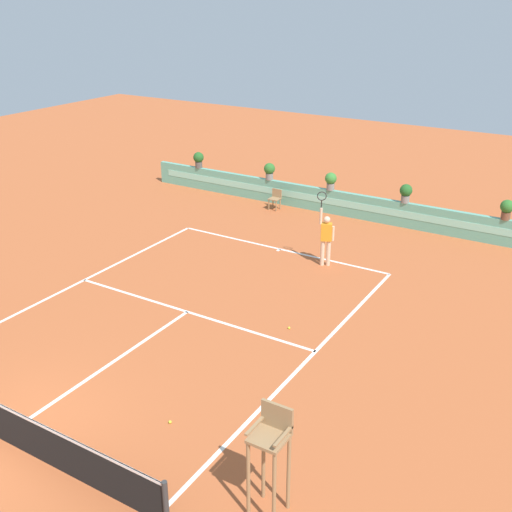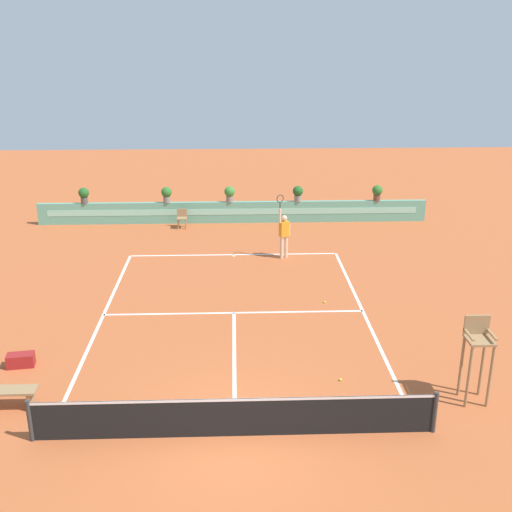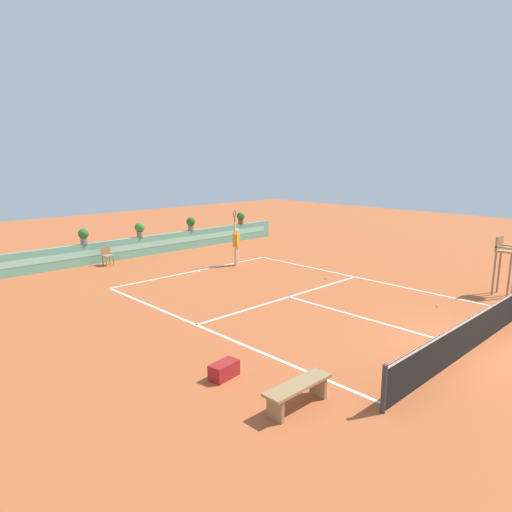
{
  "view_description": "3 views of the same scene",
  "coord_description": "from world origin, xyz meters",
  "px_view_note": "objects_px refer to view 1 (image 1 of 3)",
  "views": [
    {
      "loc": [
        9.84,
        -6.0,
        8.53
      ],
      "look_at": [
        0.79,
        8.93,
        1.0
      ],
      "focal_mm": 43.32,
      "sensor_mm": 36.0,
      "label": 1
    },
    {
      "loc": [
        0.05,
        -11.58,
        8.37
      ],
      "look_at": [
        0.79,
        8.93,
        1.0
      ],
      "focal_mm": 43.71,
      "sensor_mm": 36.0,
      "label": 2
    },
    {
      "loc": [
        -11.76,
        -4.09,
        4.79
      ],
      "look_at": [
        0.79,
        8.93,
        1.0
      ],
      "focal_mm": 32.11,
      "sensor_mm": 36.0,
      "label": 3
    }
  ],
  "objects_px": {
    "tennis_ball_mid_court": "(289,328)",
    "potted_plant_far_left": "(199,159)",
    "umpire_chair": "(271,449)",
    "tennis_ball_near_baseline": "(170,422)",
    "tennis_player": "(326,236)",
    "potted_plant_right": "(406,192)",
    "ball_kid_chair": "(275,198)",
    "potted_plant_centre": "(331,180)",
    "potted_plant_left": "(269,170)",
    "potted_plant_far_right": "(507,208)"
  },
  "relations": [
    {
      "from": "ball_kid_chair",
      "to": "tennis_ball_mid_court",
      "type": "xyz_separation_m",
      "value": [
        5.31,
        -8.6,
        -0.44
      ]
    },
    {
      "from": "ball_kid_chair",
      "to": "potted_plant_right",
      "type": "height_order",
      "value": "potted_plant_right"
    },
    {
      "from": "potted_plant_centre",
      "to": "potted_plant_left",
      "type": "xyz_separation_m",
      "value": [
        -2.89,
        0.0,
        0.0
      ]
    },
    {
      "from": "potted_plant_left",
      "to": "potted_plant_far_right",
      "type": "distance_m",
      "value": 9.75
    },
    {
      "from": "tennis_player",
      "to": "tennis_ball_mid_court",
      "type": "xyz_separation_m",
      "value": [
        1.01,
        -4.4,
        -1.02
      ]
    },
    {
      "from": "umpire_chair",
      "to": "tennis_ball_mid_court",
      "type": "xyz_separation_m",
      "value": [
        -2.74,
        5.8,
        -1.31
      ]
    },
    {
      "from": "potted_plant_far_left",
      "to": "tennis_player",
      "type": "bearing_deg",
      "value": -29.32
    },
    {
      "from": "potted_plant_far_right",
      "to": "tennis_ball_near_baseline",
      "type": "bearing_deg",
      "value": -105.7
    },
    {
      "from": "umpire_chair",
      "to": "tennis_ball_near_baseline",
      "type": "distance_m",
      "value": 3.42
    },
    {
      "from": "tennis_player",
      "to": "umpire_chair",
      "type": "bearing_deg",
      "value": -69.76
    },
    {
      "from": "umpire_chair",
      "to": "potted_plant_left",
      "type": "xyz_separation_m",
      "value": [
        -8.78,
        15.13,
        0.07
      ]
    },
    {
      "from": "tennis_player",
      "to": "tennis_ball_near_baseline",
      "type": "relative_size",
      "value": 38.01
    },
    {
      "from": "potted_plant_right",
      "to": "umpire_chair",
      "type": "bearing_deg",
      "value": -79.77
    },
    {
      "from": "umpire_chair",
      "to": "potted_plant_far_left",
      "type": "relative_size",
      "value": 2.96
    },
    {
      "from": "umpire_chair",
      "to": "tennis_ball_near_baseline",
      "type": "relative_size",
      "value": 31.47
    },
    {
      "from": "ball_kid_chair",
      "to": "potted_plant_far_left",
      "type": "distance_m",
      "value": 4.64
    },
    {
      "from": "tennis_ball_near_baseline",
      "to": "umpire_chair",
      "type": "bearing_deg",
      "value": -17.35
    },
    {
      "from": "umpire_chair",
      "to": "tennis_ball_near_baseline",
      "type": "height_order",
      "value": "umpire_chair"
    },
    {
      "from": "potted_plant_centre",
      "to": "potted_plant_left",
      "type": "relative_size",
      "value": 1.0
    },
    {
      "from": "tennis_player",
      "to": "potted_plant_right",
      "type": "relative_size",
      "value": 3.57
    },
    {
      "from": "tennis_player",
      "to": "potted_plant_left",
      "type": "bearing_deg",
      "value": 135.51
    },
    {
      "from": "tennis_ball_mid_court",
      "to": "potted_plant_left",
      "type": "distance_m",
      "value": 11.2
    },
    {
      "from": "tennis_ball_mid_court",
      "to": "potted_plant_left",
      "type": "relative_size",
      "value": 0.09
    },
    {
      "from": "tennis_ball_near_baseline",
      "to": "tennis_ball_mid_court",
      "type": "bearing_deg",
      "value": 86.76
    },
    {
      "from": "ball_kid_chair",
      "to": "potted_plant_centre",
      "type": "distance_m",
      "value": 2.47
    },
    {
      "from": "tennis_ball_near_baseline",
      "to": "ball_kid_chair",
      "type": "bearing_deg",
      "value": 110.53
    },
    {
      "from": "potted_plant_right",
      "to": "potted_plant_centre",
      "type": "bearing_deg",
      "value": 180.0
    },
    {
      "from": "tennis_ball_mid_court",
      "to": "potted_plant_far_left",
      "type": "height_order",
      "value": "potted_plant_far_left"
    },
    {
      "from": "tennis_ball_mid_court",
      "to": "potted_plant_right",
      "type": "bearing_deg",
      "value": 89.91
    },
    {
      "from": "potted_plant_left",
      "to": "tennis_ball_near_baseline",
      "type": "bearing_deg",
      "value": -67.89
    },
    {
      "from": "umpire_chair",
      "to": "potted_plant_far_left",
      "type": "height_order",
      "value": "umpire_chair"
    },
    {
      "from": "potted_plant_centre",
      "to": "potted_plant_far_right",
      "type": "bearing_deg",
      "value": 0.0
    },
    {
      "from": "tennis_ball_near_baseline",
      "to": "potted_plant_left",
      "type": "relative_size",
      "value": 0.09
    },
    {
      "from": "ball_kid_chair",
      "to": "tennis_ball_near_baseline",
      "type": "distance_m",
      "value": 14.37
    },
    {
      "from": "umpire_chair",
      "to": "potted_plant_right",
      "type": "bearing_deg",
      "value": 100.23
    },
    {
      "from": "ball_kid_chair",
      "to": "potted_plant_right",
      "type": "bearing_deg",
      "value": 7.82
    },
    {
      "from": "potted_plant_centre",
      "to": "tennis_ball_mid_court",
      "type": "bearing_deg",
      "value": -71.38
    },
    {
      "from": "umpire_chair",
      "to": "tennis_player",
      "type": "xyz_separation_m",
      "value": [
        -3.76,
        10.19,
        -0.29
      ]
    },
    {
      "from": "umpire_chair",
      "to": "potted_plant_left",
      "type": "relative_size",
      "value": 2.96
    },
    {
      "from": "umpire_chair",
      "to": "potted_plant_far_right",
      "type": "relative_size",
      "value": 2.96
    },
    {
      "from": "tennis_ball_mid_court",
      "to": "potted_plant_centre",
      "type": "xyz_separation_m",
      "value": [
        -3.14,
        9.33,
        1.38
      ]
    },
    {
      "from": "umpire_chair",
      "to": "tennis_ball_mid_court",
      "type": "height_order",
      "value": "umpire_chair"
    },
    {
      "from": "potted_plant_far_left",
      "to": "potted_plant_right",
      "type": "distance_m",
      "value": 9.82
    },
    {
      "from": "tennis_player",
      "to": "potted_plant_far_right",
      "type": "distance_m",
      "value": 6.84
    },
    {
      "from": "tennis_ball_mid_court",
      "to": "potted_plant_far_right",
      "type": "distance_m",
      "value": 10.14
    },
    {
      "from": "tennis_player",
      "to": "tennis_ball_near_baseline",
      "type": "xyz_separation_m",
      "value": [
        0.74,
        -9.25,
        -1.02
      ]
    },
    {
      "from": "potted_plant_far_right",
      "to": "ball_kid_chair",
      "type": "bearing_deg",
      "value": -175.36
    },
    {
      "from": "tennis_player",
      "to": "potted_plant_centre",
      "type": "distance_m",
      "value": 5.39
    },
    {
      "from": "tennis_ball_near_baseline",
      "to": "potted_plant_far_left",
      "type": "height_order",
      "value": "potted_plant_far_left"
    },
    {
      "from": "tennis_player",
      "to": "potted_plant_far_right",
      "type": "relative_size",
      "value": 3.57
    }
  ]
}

